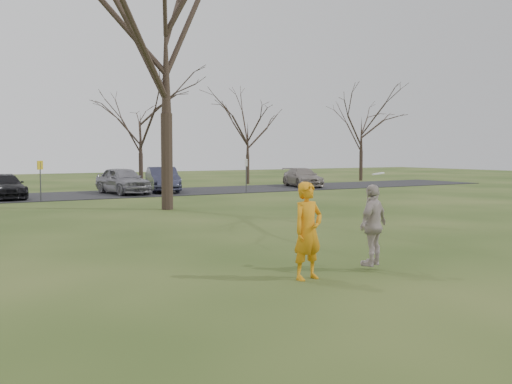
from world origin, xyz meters
TOP-DOWN VIEW (x-y plane):
  - ground at (0.00, 0.00)m, footprint 120.00×120.00m
  - parking_strip at (0.00, 25.00)m, footprint 62.00×6.50m
  - player_defender at (-0.99, 0.30)m, footprint 0.77×0.56m
  - car_3 at (-3.36, 24.50)m, footprint 1.88×4.45m
  - car_4 at (3.15, 24.68)m, footprint 2.36×4.84m
  - car_5 at (5.81, 25.09)m, footprint 2.67×4.90m
  - car_7 at (16.27, 24.93)m, footprint 2.90×4.84m
  - catching_play at (0.73, 0.31)m, footprint 1.11×0.77m
  - sign_yellow at (-2.00, 22.00)m, footprint 0.35×0.35m
  - sign_white at (10.00, 22.00)m, footprint 0.35×0.35m
  - big_tree at (2.00, 15.00)m, footprint 9.00×9.00m
  - small_tree_row at (4.38, 30.06)m, footprint 55.00×5.90m

SIDE VIEW (x-z plane):
  - ground at x=0.00m, z-range 0.00..0.00m
  - parking_strip at x=0.00m, z-range 0.00..0.04m
  - car_3 at x=-3.36m, z-range 0.04..1.32m
  - car_7 at x=16.27m, z-range 0.04..1.35m
  - car_5 at x=5.81m, z-range 0.04..1.57m
  - car_4 at x=3.15m, z-range 0.04..1.63m
  - player_defender at x=-0.99m, z-range 0.00..1.96m
  - catching_play at x=0.73m, z-range -0.02..2.00m
  - sign_yellow at x=-2.00m, z-range 0.41..2.49m
  - sign_white at x=10.00m, z-range 0.41..2.49m
  - small_tree_row at x=4.38m, z-range -0.36..8.14m
  - big_tree at x=2.00m, z-range 0.00..14.00m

